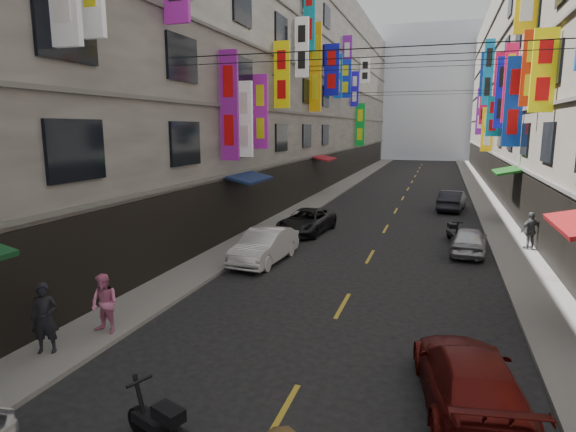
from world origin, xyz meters
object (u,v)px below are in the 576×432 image
Objects in this scene: car_right_near at (469,379)px; pedestrian_lnear at (45,318)px; scooter_crossing at (161,425)px; car_right_mid at (469,241)px; pedestrian_rfar at (531,231)px; car_left_far at (306,221)px; car_left_mid at (264,246)px; pedestrian_lfar at (104,304)px; car_right_far at (452,200)px; scooter_far_right at (453,233)px.

car_right_near is 9.53m from pedestrian_lnear.
scooter_crossing is 0.39× the size of car_right_near.
car_right_near reaches higher than car_right_mid.
pedestrian_lnear is (-4.46, 2.13, 0.54)m from scooter_crossing.
car_right_near is 14.08m from pedestrian_rfar.
scooter_crossing is 0.39× the size of car_left_far.
car_left_far is at bearing -34.03° from pedestrian_rfar.
pedestrian_lnear reaches higher than pedestrian_rfar.
car_left_mid is (-2.37, 11.44, 0.24)m from scooter_crossing.
car_left_far is at bearing 28.97° from scooter_crossing.
pedestrian_lnear reaches higher than car_right_mid.
pedestrian_lnear is (-10.09, -13.16, 0.37)m from car_right_mid.
car_left_mid is at bearing -58.02° from car_right_near.
pedestrian_lnear reaches higher than pedestrian_lfar.
pedestrian_lnear is 1.09× the size of pedestrian_lfar.
car_right_mid is at bearing 58.63° from pedestrian_lfar.
car_right_mid is 2.14× the size of pedestrian_rfar.
pedestrian_rfar is (3.10, -10.23, 0.28)m from car_right_far.
scooter_far_right is 0.41× the size of car_right_near.
pedestrian_lfar is 17.80m from pedestrian_rfar.
car_right_far is (5.14, 26.79, 0.23)m from scooter_crossing.
car_right_near reaches higher than car_left_far.
pedestrian_lnear reaches higher than car_left_mid.
pedestrian_lfar reaches higher than scooter_crossing.
scooter_far_right is at bearing 7.98° from car_left_far.
car_right_far is 10.70m from pedestrian_rfar.
car_left_mid is at bearing 71.70° from car_right_far.
pedestrian_lnear is (-9.50, -15.38, 0.54)m from scooter_far_right.
pedestrian_lnear is at bearing 86.19° from scooter_crossing.
car_right_near is (-0.00, -14.66, 0.19)m from scooter_far_right.
car_left_mid is 11.77m from pedestrian_rfar.
car_right_far reaches higher than car_left_far.
car_right_near is (7.24, -14.43, 0.01)m from car_left_far.
pedestrian_lfar reaches higher than car_left_far.
pedestrian_lnear is at bearing -4.43° from car_right_near.
car_left_mid is 0.95× the size of car_right_near.
pedestrian_lfar is at bearing 69.53° from scooter_crossing.
car_left_mid reaches higher than car_right_far.
pedestrian_rfar reaches higher than car_right_mid.
scooter_far_right is 18.08m from pedestrian_lnear.
car_left_far reaches higher than scooter_far_right.
car_left_mid is 0.93× the size of car_left_far.
scooter_far_right is 16.61m from pedestrian_lfar.
car_left_mid is 1.02× the size of car_right_far.
car_right_far is at bearing -82.77° from car_right_mid.
pedestrian_rfar is at bearing 54.65° from pedestrian_lfar.
car_right_near is at bearing 92.00° from car_right_mid.
car_left_far reaches higher than car_right_mid.
car_right_near is at bearing -44.88° from car_left_mid.
pedestrian_lfar is at bearing 55.96° from car_right_mid.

